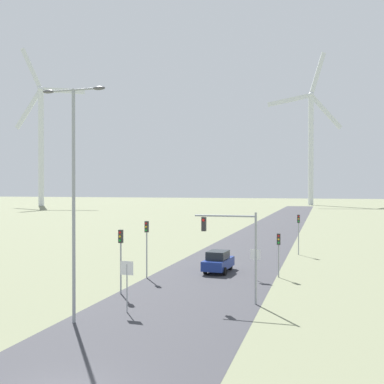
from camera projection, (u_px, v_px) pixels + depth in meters
road_surface at (257, 241)px, 61.20m from camera, size 10.00×240.00×0.01m
streetlamp at (74, 179)px, 23.95m from camera, size 3.74×0.32×12.54m
stop_sign_near at (127, 276)px, 25.95m from camera, size 0.81×0.07×2.97m
stop_sign_far at (255, 259)px, 35.03m from camera, size 0.81×0.07×2.40m
traffic_light_post_near_left at (121, 247)px, 30.45m from camera, size 0.28×0.33×4.37m
traffic_light_post_near_right at (279, 245)px, 36.08m from camera, size 0.28×0.34×3.54m
traffic_light_post_mid_left at (147, 237)px, 35.81m from camera, size 0.28×0.34×4.56m
traffic_light_post_mid_right at (299, 225)px, 48.27m from camera, size 0.28×0.33×4.34m
traffic_light_mast_overhead at (234, 239)px, 28.10m from camera, size 3.98×0.34×5.70m
car_approaching at (218, 261)px, 38.38m from camera, size 2.07×4.21×1.83m
wind_turbine_far_left at (41, 135)px, 180.40m from camera, size 29.76×4.06×63.96m
wind_turbine_left at (311, 138)px, 187.81m from camera, size 30.15×10.96×64.16m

